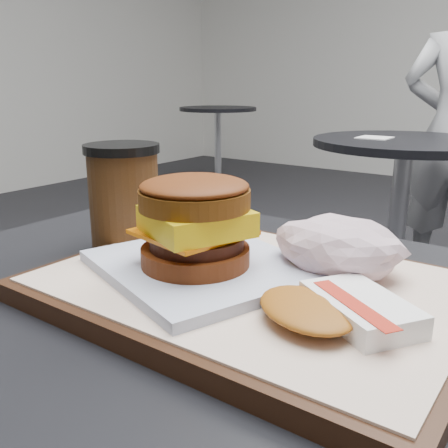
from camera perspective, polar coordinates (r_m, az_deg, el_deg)
serving_tray at (r=0.46m, az=3.35°, el=-7.43°), size 0.38×0.28×0.02m
breakfast_sandwich at (r=0.46m, az=-3.06°, el=-1.05°), size 0.24×0.22×0.09m
hash_brown at (r=0.38m, az=12.68°, el=-9.41°), size 0.14×0.13×0.02m
crumpled_wrapper at (r=0.47m, az=13.00°, el=-2.46°), size 0.12×0.09×0.05m
coffee_cup at (r=0.59m, az=-11.35°, el=2.97°), size 0.09×0.09×0.12m
neighbor_table at (r=2.09m, az=19.54°, el=3.69°), size 0.70×0.70×0.75m
napkin at (r=2.05m, az=16.83°, el=9.42°), size 0.12×0.12×0.00m
bg_table_mid at (r=4.40m, az=-0.70°, el=10.78°), size 0.66×0.66×0.75m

